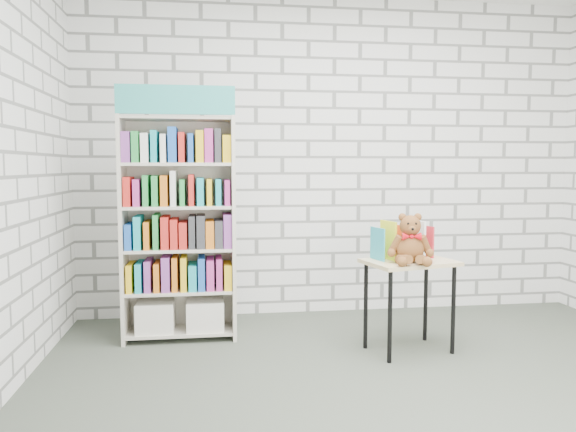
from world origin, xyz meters
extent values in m
plane|color=#40473C|center=(0.00, 0.00, 0.00)|extent=(4.50, 4.50, 0.00)
cube|color=silver|center=(0.00, 2.00, 1.40)|extent=(4.50, 0.02, 2.80)
cube|color=beige|center=(-1.75, 1.35, 0.84)|extent=(0.03, 0.33, 1.69)
cube|color=beige|center=(-0.93, 1.35, 0.84)|extent=(0.03, 0.33, 1.69)
cube|color=beige|center=(-1.34, 1.50, 0.84)|extent=(0.84, 0.02, 1.69)
cube|color=teal|center=(-1.34, 1.20, 1.79)|extent=(0.84, 0.02, 0.21)
cube|color=beige|center=(-1.34, 1.35, 0.06)|extent=(0.79, 0.31, 0.02)
cube|color=beige|center=(-1.34, 1.35, 0.38)|extent=(0.79, 0.31, 0.02)
cube|color=beige|center=(-1.34, 1.35, 0.69)|extent=(0.79, 0.31, 0.02)
cube|color=beige|center=(-1.34, 1.35, 1.01)|extent=(0.79, 0.31, 0.02)
cube|color=beige|center=(-1.34, 1.35, 1.33)|extent=(0.79, 0.31, 0.02)
cube|color=beige|center=(-1.34, 1.35, 1.67)|extent=(0.79, 0.31, 0.02)
cube|color=silver|center=(-1.53, 1.35, 0.18)|extent=(0.28, 0.27, 0.23)
cube|color=silver|center=(-1.15, 1.35, 0.18)|extent=(0.28, 0.27, 0.23)
cube|color=blue|center=(-1.34, 1.34, 0.50)|extent=(0.79, 0.27, 0.23)
cube|color=green|center=(-1.34, 1.34, 0.82)|extent=(0.79, 0.27, 0.23)
cube|color=orange|center=(-1.34, 1.34, 1.14)|extent=(0.79, 0.27, 0.23)
cube|color=#BF338C|center=(-1.34, 1.34, 1.46)|extent=(0.79, 0.27, 0.23)
cube|color=#D1B97D|center=(0.29, 0.82, 0.64)|extent=(0.69, 0.55, 0.03)
cylinder|color=black|center=(0.08, 0.60, 0.31)|extent=(0.03, 0.03, 0.63)
cylinder|color=black|center=(0.00, 0.92, 0.31)|extent=(0.03, 0.03, 0.63)
cylinder|color=black|center=(0.58, 0.72, 0.31)|extent=(0.03, 0.03, 0.63)
cylinder|color=black|center=(0.50, 1.04, 0.31)|extent=(0.03, 0.03, 0.63)
cylinder|color=black|center=(0.08, 0.61, 0.65)|extent=(0.04, 0.04, 0.01)
cylinder|color=black|center=(0.57, 0.73, 0.65)|extent=(0.04, 0.04, 0.01)
cube|color=teal|center=(0.07, 0.87, 0.78)|extent=(0.06, 0.19, 0.25)
cube|color=#FAF527|center=(0.15, 0.89, 0.78)|extent=(0.06, 0.19, 0.25)
cube|color=#FF531B|center=(0.23, 0.91, 0.78)|extent=(0.06, 0.19, 0.25)
cube|color=black|center=(0.31, 0.93, 0.78)|extent=(0.06, 0.19, 0.25)
cube|color=white|center=(0.39, 0.95, 0.78)|extent=(0.06, 0.19, 0.25)
cube|color=red|center=(0.47, 0.97, 0.78)|extent=(0.06, 0.19, 0.25)
ellipsoid|color=brown|center=(0.26, 0.74, 0.76)|extent=(0.20, 0.17, 0.20)
sphere|color=brown|center=(0.26, 0.73, 0.91)|extent=(0.15, 0.15, 0.15)
sphere|color=brown|center=(0.21, 0.76, 0.97)|extent=(0.05, 0.05, 0.05)
sphere|color=brown|center=(0.31, 0.74, 0.97)|extent=(0.05, 0.05, 0.05)
sphere|color=brown|center=(0.25, 0.68, 0.89)|extent=(0.06, 0.06, 0.06)
sphere|color=black|center=(0.22, 0.68, 0.93)|extent=(0.02, 0.02, 0.02)
sphere|color=black|center=(0.27, 0.67, 0.93)|extent=(0.02, 0.02, 0.02)
sphere|color=black|center=(0.24, 0.65, 0.90)|extent=(0.02, 0.02, 0.02)
cylinder|color=brown|center=(0.15, 0.74, 0.79)|extent=(0.10, 0.09, 0.14)
cylinder|color=brown|center=(0.35, 0.70, 0.79)|extent=(0.10, 0.08, 0.14)
sphere|color=brown|center=(0.12, 0.73, 0.73)|extent=(0.06, 0.06, 0.06)
sphere|color=brown|center=(0.38, 0.68, 0.73)|extent=(0.06, 0.06, 0.06)
cylinder|color=brown|center=(0.18, 0.65, 0.69)|extent=(0.08, 0.16, 0.08)
cylinder|color=brown|center=(0.30, 0.63, 0.69)|extent=(0.12, 0.16, 0.08)
sphere|color=brown|center=(0.15, 0.58, 0.69)|extent=(0.07, 0.07, 0.07)
sphere|color=brown|center=(0.31, 0.56, 0.69)|extent=(0.07, 0.07, 0.07)
cone|color=red|center=(0.21, 0.68, 0.84)|extent=(0.07, 0.06, 0.05)
cone|color=red|center=(0.28, 0.67, 0.84)|extent=(0.07, 0.06, 0.05)
sphere|color=red|center=(0.25, 0.68, 0.84)|extent=(0.03, 0.03, 0.03)
camera|label=1|loc=(-1.11, -2.94, 1.32)|focal=35.00mm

